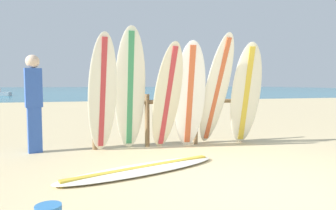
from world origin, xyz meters
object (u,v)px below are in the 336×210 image
(surfboard_leaning_center, at_px, (190,96))
(surfboard_lying_on_sand, at_px, (142,169))
(surfboard_rack, at_px, (172,113))
(surfboard_leaning_center_left, at_px, (167,97))
(surfboard_leaning_left, at_px, (130,90))
(surfboard_leaning_center_right, at_px, (216,91))
(surfboard_leaning_far_left, at_px, (102,94))
(beachgoer_standing, at_px, (34,99))
(surfboard_leaning_right, at_px, (246,95))

(surfboard_leaning_center, distance_m, surfboard_lying_on_sand, 1.91)
(surfboard_rack, height_order, surfboard_leaning_center_left, surfboard_leaning_center_left)
(surfboard_leaning_left, bearing_deg, surfboard_leaning_center_right, -1.37)
(surfboard_rack, bearing_deg, surfboard_leaning_far_left, -165.10)
(surfboard_rack, relative_size, surfboard_lying_on_sand, 1.24)
(surfboard_leaning_center, relative_size, beachgoer_standing, 1.15)
(surfboard_leaning_far_left, xyz_separation_m, surfboard_leaning_center_left, (1.12, -0.09, -0.07))
(surfboard_rack, bearing_deg, surfboard_leaning_left, -163.48)
(surfboard_rack, xyz_separation_m, surfboard_leaning_left, (-0.85, -0.25, 0.46))
(surfboard_rack, bearing_deg, surfboard_leaning_center, -58.15)
(surfboard_rack, xyz_separation_m, surfboard_leaning_center, (0.23, -0.38, 0.35))
(surfboard_rack, height_order, surfboard_leaning_right, surfboard_leaning_right)
(surfboard_leaning_left, relative_size, surfboard_leaning_right, 1.11)
(surfboard_rack, relative_size, surfboard_leaning_center, 1.55)
(surfboard_leaning_center_left, xyz_separation_m, surfboard_leaning_center, (0.45, 0.07, 0.02))
(surfboard_leaning_center, bearing_deg, surfboard_rack, 121.85)
(surfboard_leaning_far_left, xyz_separation_m, surfboard_leaning_left, (0.49, 0.10, 0.07))
(surfboard_leaning_center_left, bearing_deg, beachgoer_standing, 168.29)
(surfboard_leaning_center, height_order, surfboard_lying_on_sand, surfboard_leaning_center)
(surfboard_lying_on_sand, bearing_deg, surfboard_leaning_left, 88.84)
(surfboard_leaning_center, xyz_separation_m, surfboard_leaning_center_right, (0.56, 0.09, 0.08))
(surfboard_rack, height_order, surfboard_leaning_center_right, surfboard_leaning_center_right)
(surfboard_rack, distance_m, surfboard_leaning_right, 1.47)
(surfboard_rack, relative_size, surfboard_leaning_right, 1.54)
(surfboard_leaning_center_right, distance_m, surfboard_leaning_right, 0.60)
(surfboard_leaning_left, bearing_deg, surfboard_lying_on_sand, -91.16)
(surfboard_leaning_center_left, height_order, surfboard_lying_on_sand, surfboard_leaning_center_left)
(surfboard_leaning_center_left, distance_m, surfboard_lying_on_sand, 1.63)
(surfboard_leaning_far_left, height_order, surfboard_leaning_right, surfboard_leaning_far_left)
(beachgoer_standing, bearing_deg, surfboard_leaning_center_right, -5.44)
(beachgoer_standing, bearing_deg, surfboard_leaning_center, -8.35)
(surfboard_leaning_right, xyz_separation_m, surfboard_lying_on_sand, (-2.26, -1.26, -0.95))
(surfboard_leaning_far_left, relative_size, surfboard_leaning_right, 1.04)
(surfboard_leaning_right, bearing_deg, surfboard_leaning_center_left, -176.76)
(surfboard_lying_on_sand, bearing_deg, surfboard_leaning_center_left, 60.52)
(surfboard_leaning_far_left, height_order, surfboard_leaning_center_left, surfboard_leaning_far_left)
(surfboard_leaning_right, bearing_deg, surfboard_lying_on_sand, -150.92)
(surfboard_leaning_far_left, distance_m, beachgoer_standing, 1.22)
(surfboard_leaning_far_left, bearing_deg, surfboard_leaning_center_left, -4.77)
(surfboard_leaning_far_left, bearing_deg, surfboard_leaning_right, -0.07)
(surfboard_leaning_far_left, distance_m, surfboard_leaning_center, 1.57)
(surfboard_lying_on_sand, bearing_deg, surfboard_leaning_right, 29.08)
(surfboard_leaning_center_left, distance_m, surfboard_leaning_center_right, 1.03)
(surfboard_leaning_center_right, relative_size, surfboard_leaning_right, 1.07)
(surfboard_leaning_far_left, distance_m, surfboard_leaning_left, 0.50)
(surfboard_lying_on_sand, bearing_deg, surfboard_leaning_center_right, 38.47)
(surfboard_leaning_far_left, xyz_separation_m, surfboard_leaning_center_right, (2.13, 0.07, 0.03))
(surfboard_leaning_center_left, relative_size, beachgoer_standing, 1.13)
(surfboard_lying_on_sand, relative_size, beachgoer_standing, 1.44)
(surfboard_leaning_far_left, height_order, surfboard_lying_on_sand, surfboard_leaning_far_left)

